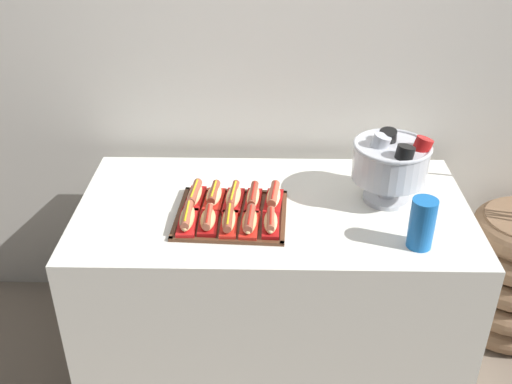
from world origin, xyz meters
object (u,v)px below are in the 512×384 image
(serving_tray, at_px, (231,215))
(hot_dog_4, at_px, (271,222))
(hot_dog_2, at_px, (229,221))
(hot_dog_9, at_px, (273,198))
(cup_stack, at_px, (422,223))
(hot_dog_5, at_px, (195,195))
(hot_dog_0, at_px, (187,218))
(hot_dog_8, at_px, (253,197))
(buffet_table, at_px, (272,282))
(hot_dog_1, at_px, (208,220))
(punch_bowl, at_px, (391,161))
(hot_dog_6, at_px, (214,196))
(hot_dog_7, at_px, (234,197))
(hot_dog_3, at_px, (250,222))

(serving_tray, height_order, hot_dog_4, hot_dog_4)
(hot_dog_2, bearing_deg, hot_dog_9, 44.79)
(hot_dog_4, height_order, cup_stack, cup_stack)
(serving_tray, xyz_separation_m, hot_dog_5, (-0.15, 0.09, 0.03))
(cup_stack, bearing_deg, hot_dog_4, 170.52)
(hot_dog_0, relative_size, hot_dog_8, 0.99)
(hot_dog_4, bearing_deg, hot_dog_9, 87.06)
(serving_tray, bearing_deg, buffet_table, 26.38)
(hot_dog_5, bearing_deg, cup_stack, -18.32)
(serving_tray, relative_size, hot_dog_9, 2.35)
(hot_dog_2, relative_size, cup_stack, 0.95)
(hot_dog_9, bearing_deg, hot_dog_5, 177.06)
(hot_dog_1, bearing_deg, punch_bowl, 17.22)
(hot_dog_6, height_order, hot_dog_7, hot_dog_6)
(hot_dog_0, distance_m, punch_bowl, 0.79)
(serving_tray, height_order, hot_dog_6, hot_dog_6)
(hot_dog_6, relative_size, punch_bowl, 0.56)
(punch_bowl, relative_size, cup_stack, 1.60)
(hot_dog_4, xyz_separation_m, punch_bowl, (0.45, 0.22, 0.14))
(hot_dog_8, bearing_deg, punch_bowl, 5.80)
(serving_tray, bearing_deg, hot_dog_8, 44.79)
(hot_dog_7, height_order, hot_dog_8, same)
(hot_dog_3, xyz_separation_m, hot_dog_5, (-0.22, 0.18, 0.00))
(hot_dog_4, height_order, hot_dog_7, hot_dog_7)
(hot_dog_3, bearing_deg, hot_dog_2, 177.06)
(hot_dog_1, bearing_deg, hot_dog_9, 33.32)
(hot_dog_5, xyz_separation_m, hot_dog_6, (0.07, -0.00, 0.00))
(hot_dog_0, xyz_separation_m, hot_dog_5, (0.01, 0.16, -0.00))
(serving_tray, relative_size, hot_dog_1, 2.77)
(hot_dog_4, bearing_deg, punch_bowl, 26.08)
(serving_tray, bearing_deg, hot_dog_6, 129.34)
(hot_dog_3, height_order, hot_dog_9, hot_dog_9)
(hot_dog_2, relative_size, hot_dog_5, 0.94)
(serving_tray, distance_m, hot_dog_3, 0.12)
(hot_dog_9, bearing_deg, cup_stack, -26.47)
(hot_dog_1, xyz_separation_m, hot_dog_3, (0.15, -0.01, 0.00))
(hot_dog_7, bearing_deg, serving_tray, -92.94)
(hot_dog_1, relative_size, hot_dog_6, 0.92)
(hot_dog_6, bearing_deg, cup_stack, -19.79)
(punch_bowl, bearing_deg, hot_dog_0, -164.68)
(hot_dog_6, height_order, punch_bowl, punch_bowl)
(hot_dog_7, relative_size, hot_dog_9, 1.03)
(hot_dog_1, xyz_separation_m, hot_dog_4, (0.22, -0.01, 0.00))
(hot_dog_0, relative_size, hot_dog_7, 0.97)
(hot_dog_0, bearing_deg, hot_dog_6, 62.62)
(hot_dog_2, relative_size, hot_dog_8, 0.96)
(hot_dog_2, distance_m, hot_dog_6, 0.18)
(hot_dog_2, relative_size, punch_bowl, 0.60)
(hot_dog_3, height_order, punch_bowl, punch_bowl)
(hot_dog_4, height_order, hot_dog_5, hot_dog_5)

